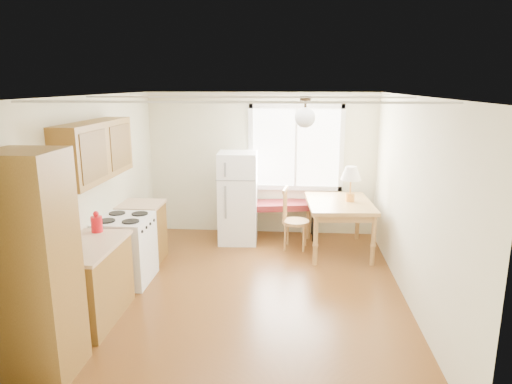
# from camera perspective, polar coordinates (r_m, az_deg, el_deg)

# --- Properties ---
(room_shell) EXTENTS (4.60, 5.60, 2.62)m
(room_shell) POSITION_cam_1_polar(r_m,az_deg,el_deg) (5.65, -1.13, -0.83)
(room_shell) COLOR #4E2A10
(room_shell) RESTS_ON ground
(kitchen_run) EXTENTS (0.65, 3.40, 2.20)m
(kitchen_run) POSITION_cam_1_polar(r_m,az_deg,el_deg) (5.63, -19.57, -6.06)
(kitchen_run) COLOR brown
(kitchen_run) RESTS_ON ground
(window_unit) EXTENTS (1.64, 0.05, 1.51)m
(window_unit) POSITION_cam_1_polar(r_m,az_deg,el_deg) (8.00, 5.01, 5.52)
(window_unit) COLOR white
(window_unit) RESTS_ON room_shell
(pendant_light) EXTENTS (0.26, 0.26, 0.40)m
(pendant_light) POSITION_cam_1_polar(r_m,az_deg,el_deg) (5.86, 6.15, 9.38)
(pendant_light) COLOR black
(pendant_light) RESTS_ON room_shell
(refrigerator) EXTENTS (0.67, 0.68, 1.54)m
(refrigerator) POSITION_cam_1_polar(r_m,az_deg,el_deg) (7.68, -2.29, -0.70)
(refrigerator) COLOR white
(refrigerator) RESTS_ON ground
(bench) EXTENTS (1.44, 0.73, 0.63)m
(bench) POSITION_cam_1_polar(r_m,az_deg,el_deg) (7.94, 3.04, -1.75)
(bench) COLOR #5B1518
(bench) RESTS_ON ground
(dining_table) EXTENTS (1.07, 1.38, 0.82)m
(dining_table) POSITION_cam_1_polar(r_m,az_deg,el_deg) (7.34, 10.35, -1.97)
(dining_table) COLOR #9F743D
(dining_table) RESTS_ON ground
(chair) EXTENTS (0.45, 0.44, 1.00)m
(chair) POSITION_cam_1_polar(r_m,az_deg,el_deg) (7.42, 4.29, -2.80)
(chair) COLOR #9F743D
(chair) RESTS_ON ground
(table_lamp) EXTENTS (0.32, 0.32, 0.56)m
(table_lamp) POSITION_cam_1_polar(r_m,az_deg,el_deg) (7.29, 11.78, 1.97)
(table_lamp) COLOR gold
(table_lamp) RESTS_ON dining_table
(coffee_maker) EXTENTS (0.20, 0.23, 0.32)m
(coffee_maker) POSITION_cam_1_polar(r_m,az_deg,el_deg) (5.11, -22.24, -6.14)
(coffee_maker) COLOR black
(coffee_maker) RESTS_ON kitchen_run
(kettle) EXTENTS (0.14, 0.14, 0.26)m
(kettle) POSITION_cam_1_polar(r_m,az_deg,el_deg) (5.80, -19.30, -3.72)
(kettle) COLOR red
(kettle) RESTS_ON kitchen_run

